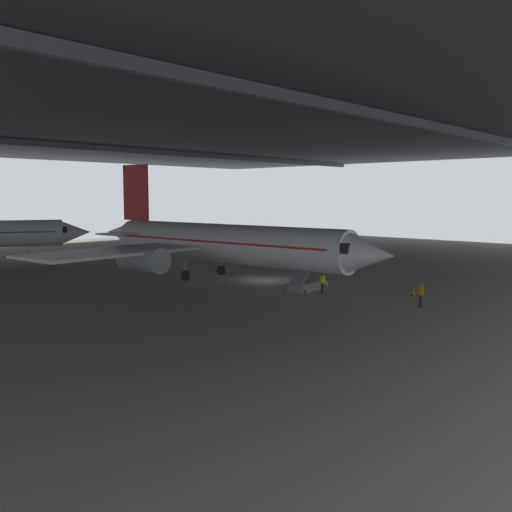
{
  "coord_description": "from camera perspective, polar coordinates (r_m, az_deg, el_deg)",
  "views": [
    {
      "loc": [
        -36.88,
        -32.89,
        7.58
      ],
      "look_at": [
        -2.0,
        -0.95,
        2.45
      ],
      "focal_mm": 39.18,
      "sensor_mm": 36.0,
      "label": 1
    }
  ],
  "objects": [
    {
      "name": "crew_worker_by_stairs",
      "position": [
        43.84,
        6.8,
        -2.62
      ],
      "size": [
        0.55,
        0.23,
        1.58
      ],
      "color": "#232838",
      "rests_on": "ground_plane"
    },
    {
      "name": "airplane_main",
      "position": [
        50.39,
        -3.85,
        1.32
      ],
      "size": [
        32.68,
        33.88,
        10.73
      ],
      "color": "white",
      "rests_on": "ground_plane"
    },
    {
      "name": "crew_worker_near_nose",
      "position": [
        39.63,
        16.48,
        -3.66
      ],
      "size": [
        0.38,
        0.48,
        1.71
      ],
      "color": "#232838",
      "rests_on": "ground_plane"
    },
    {
      "name": "ground_plane",
      "position": [
        49.99,
        0.75,
        -2.53
      ],
      "size": [
        110.0,
        110.0,
        0.0
      ],
      "primitive_type": "plane",
      "color": "gray"
    },
    {
      "name": "traffic_cone_orange",
      "position": [
        44.24,
        15.78,
        -3.53
      ],
      "size": [
        0.36,
        0.36,
        0.6
      ],
      "color": "black",
      "rests_on": "ground_plane"
    },
    {
      "name": "hangar_structure",
      "position": [
        59.83,
        -9.4,
        12.78
      ],
      "size": [
        121.0,
        99.0,
        15.16
      ],
      "color": "#4C4F54",
      "rests_on": "ground_plane"
    },
    {
      "name": "boarding_stairs",
      "position": [
        45.2,
        5.35,
        -2.57
      ],
      "size": [
        4.11,
        1.68,
        4.5
      ],
      "color": "slate",
      "rests_on": "ground_plane"
    }
  ]
}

